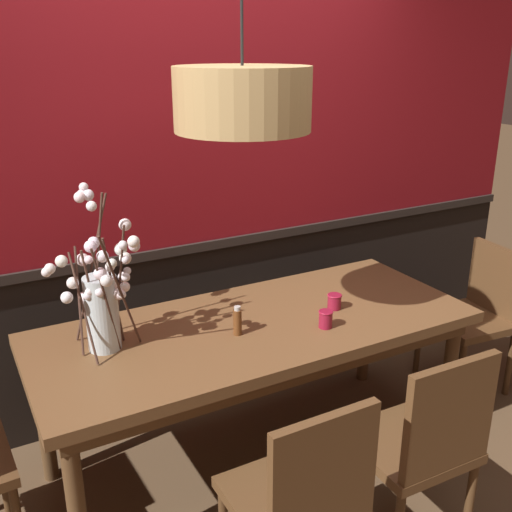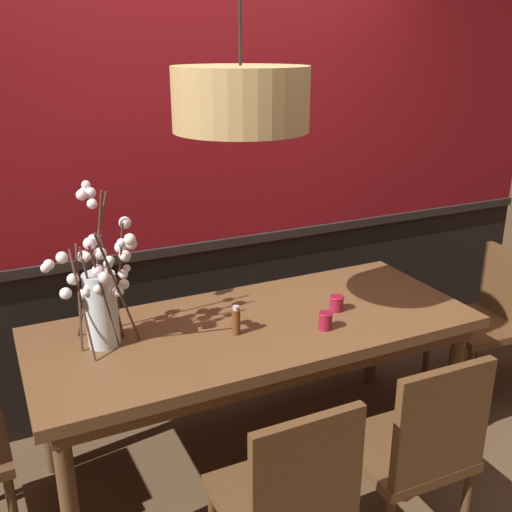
{
  "view_description": "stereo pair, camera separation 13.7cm",
  "coord_description": "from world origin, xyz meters",
  "px_view_note": "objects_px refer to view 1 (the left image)",
  "views": [
    {
      "loc": [
        -1.21,
        -2.21,
        1.99
      ],
      "look_at": [
        0.0,
        0.0,
        1.09
      ],
      "focal_mm": 41.71,
      "sensor_mm": 36.0,
      "label": 1
    },
    {
      "loc": [
        -1.08,
        -2.27,
        1.99
      ],
      "look_at": [
        0.0,
        0.0,
        1.09
      ],
      "focal_mm": 41.71,
      "sensor_mm": 36.0,
      "label": 2
    }
  ],
  "objects_px": {
    "chair_head_east_end": "(478,310)",
    "candle_holder_nearer_edge": "(334,301)",
    "pendant_lamp": "(242,99)",
    "dining_table": "(256,339)",
    "chair_far_side_right": "(243,293)",
    "vase_with_blossoms": "(101,298)",
    "condiment_bottle": "(237,321)",
    "chair_near_side_right": "(423,442)",
    "candle_holder_nearer_center": "(326,319)",
    "chair_near_side_left": "(302,498)"
  },
  "relations": [
    {
      "from": "condiment_bottle",
      "to": "pendant_lamp",
      "type": "distance_m",
      "value": 0.97
    },
    {
      "from": "pendant_lamp",
      "to": "dining_table",
      "type": "bearing_deg",
      "value": 39.24
    },
    {
      "from": "chair_head_east_end",
      "to": "chair_near_side_left",
      "type": "bearing_deg",
      "value": -155.13
    },
    {
      "from": "candle_holder_nearer_center",
      "to": "condiment_bottle",
      "type": "distance_m",
      "value": 0.41
    },
    {
      "from": "chair_near_side_left",
      "to": "pendant_lamp",
      "type": "height_order",
      "value": "pendant_lamp"
    },
    {
      "from": "dining_table",
      "to": "chair_near_side_right",
      "type": "bearing_deg",
      "value": -70.59
    },
    {
      "from": "candle_holder_nearer_edge",
      "to": "pendant_lamp",
      "type": "bearing_deg",
      "value": -175.32
    },
    {
      "from": "dining_table",
      "to": "chair_near_side_left",
      "type": "height_order",
      "value": "chair_near_side_left"
    },
    {
      "from": "pendant_lamp",
      "to": "candle_holder_nearer_edge",
      "type": "bearing_deg",
      "value": 4.68
    },
    {
      "from": "condiment_bottle",
      "to": "chair_near_side_left",
      "type": "bearing_deg",
      "value": -100.94
    },
    {
      "from": "condiment_bottle",
      "to": "pendant_lamp",
      "type": "bearing_deg",
      "value": -51.7
    },
    {
      "from": "chair_far_side_right",
      "to": "pendant_lamp",
      "type": "bearing_deg",
      "value": -116.94
    },
    {
      "from": "chair_near_side_right",
      "to": "chair_head_east_end",
      "type": "relative_size",
      "value": 1.07
    },
    {
      "from": "chair_head_east_end",
      "to": "candle_holder_nearer_center",
      "type": "relative_size",
      "value": 10.55
    },
    {
      "from": "chair_near_side_right",
      "to": "condiment_bottle",
      "type": "xyz_separation_m",
      "value": [
        -0.42,
        0.76,
        0.29
      ]
    },
    {
      "from": "dining_table",
      "to": "chair_head_east_end",
      "type": "relative_size",
      "value": 2.38
    },
    {
      "from": "candle_holder_nearer_center",
      "to": "pendant_lamp",
      "type": "relative_size",
      "value": 0.08
    },
    {
      "from": "dining_table",
      "to": "vase_with_blossoms",
      "type": "relative_size",
      "value": 3.06
    },
    {
      "from": "candle_holder_nearer_edge",
      "to": "pendant_lamp",
      "type": "height_order",
      "value": "pendant_lamp"
    },
    {
      "from": "chair_near_side_left",
      "to": "pendant_lamp",
      "type": "relative_size",
      "value": 0.92
    },
    {
      "from": "dining_table",
      "to": "chair_head_east_end",
      "type": "distance_m",
      "value": 1.51
    },
    {
      "from": "dining_table",
      "to": "chair_far_side_right",
      "type": "relative_size",
      "value": 2.27
    },
    {
      "from": "condiment_bottle",
      "to": "pendant_lamp",
      "type": "relative_size",
      "value": 0.14
    },
    {
      "from": "chair_head_east_end",
      "to": "vase_with_blossoms",
      "type": "relative_size",
      "value": 1.29
    },
    {
      "from": "dining_table",
      "to": "pendant_lamp",
      "type": "relative_size",
      "value": 2.07
    },
    {
      "from": "chair_near_side_right",
      "to": "condiment_bottle",
      "type": "distance_m",
      "value": 0.92
    },
    {
      "from": "condiment_bottle",
      "to": "chair_far_side_right",
      "type": "bearing_deg",
      "value": 61.38
    },
    {
      "from": "chair_near_side_right",
      "to": "candle_holder_nearer_edge",
      "type": "distance_m",
      "value": 0.83
    },
    {
      "from": "chair_far_side_right",
      "to": "pendant_lamp",
      "type": "relative_size",
      "value": 0.92
    },
    {
      "from": "chair_near_side_left",
      "to": "vase_with_blossoms",
      "type": "relative_size",
      "value": 1.36
    },
    {
      "from": "chair_head_east_end",
      "to": "chair_far_side_right",
      "type": "xyz_separation_m",
      "value": [
        -1.14,
        0.84,
        0.03
      ]
    },
    {
      "from": "condiment_bottle",
      "to": "pendant_lamp",
      "type": "xyz_separation_m",
      "value": [
        0.02,
        -0.03,
        0.97
      ]
    },
    {
      "from": "chair_head_east_end",
      "to": "vase_with_blossoms",
      "type": "bearing_deg",
      "value": 176.9
    },
    {
      "from": "candle_holder_nearer_center",
      "to": "pendant_lamp",
      "type": "distance_m",
      "value": 1.06
    },
    {
      "from": "vase_with_blossoms",
      "to": "pendant_lamp",
      "type": "bearing_deg",
      "value": -18.36
    },
    {
      "from": "dining_table",
      "to": "condiment_bottle",
      "type": "distance_m",
      "value": 0.21
    },
    {
      "from": "pendant_lamp",
      "to": "chair_head_east_end",
      "type": "bearing_deg",
      "value": 2.57
    },
    {
      "from": "chair_near_side_left",
      "to": "condiment_bottle",
      "type": "distance_m",
      "value": 0.85
    },
    {
      "from": "chair_far_side_right",
      "to": "chair_near_side_left",
      "type": "bearing_deg",
      "value": -110.85
    },
    {
      "from": "chair_head_east_end",
      "to": "candle_holder_nearer_center",
      "type": "bearing_deg",
      "value": -171.84
    },
    {
      "from": "chair_near_side_right",
      "to": "candle_holder_nearer_edge",
      "type": "height_order",
      "value": "chair_near_side_right"
    },
    {
      "from": "chair_head_east_end",
      "to": "candle_holder_nearer_edge",
      "type": "height_order",
      "value": "chair_head_east_end"
    },
    {
      "from": "dining_table",
      "to": "candle_holder_nearer_center",
      "type": "height_order",
      "value": "candle_holder_nearer_center"
    },
    {
      "from": "vase_with_blossoms",
      "to": "pendant_lamp",
      "type": "distance_m",
      "value": 1.0
    },
    {
      "from": "chair_near_side_left",
      "to": "chair_far_side_right",
      "type": "height_order",
      "value": "chair_near_side_left"
    },
    {
      "from": "chair_head_east_end",
      "to": "chair_far_side_right",
      "type": "distance_m",
      "value": 1.42
    },
    {
      "from": "vase_with_blossoms",
      "to": "candle_holder_nearer_center",
      "type": "distance_m",
      "value": 1.0
    },
    {
      "from": "vase_with_blossoms",
      "to": "candle_holder_nearer_edge",
      "type": "distance_m",
      "value": 1.12
    },
    {
      "from": "chair_far_side_right",
      "to": "pendant_lamp",
      "type": "height_order",
      "value": "pendant_lamp"
    },
    {
      "from": "dining_table",
      "to": "candle_holder_nearer_center",
      "type": "relative_size",
      "value": 25.12
    }
  ]
}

